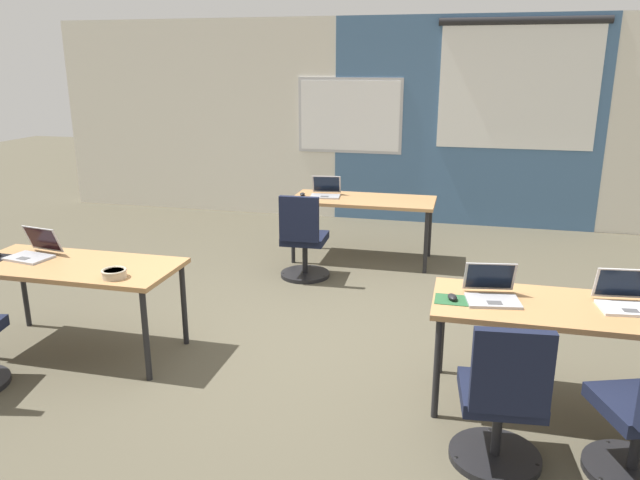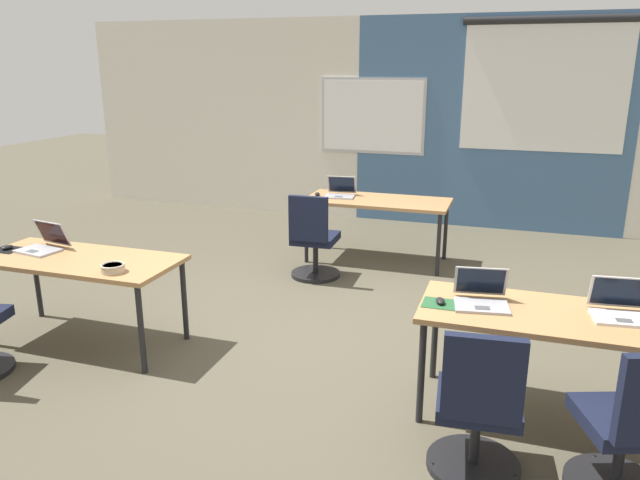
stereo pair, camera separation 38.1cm
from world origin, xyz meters
name	(u,v)px [view 2 (the right image)]	position (x,y,z in m)	size (l,w,h in m)	color
ground_plane	(314,340)	(0.00, 0.00, 0.00)	(24.00, 24.00, 0.00)	#4C4738
back_wall_assembly	(414,121)	(0.04, 4.19, 1.41)	(10.00, 0.27, 2.80)	silver
desk_near_left	(79,265)	(-1.75, -0.60, 0.66)	(1.60, 0.70, 0.72)	#A37547
desk_near_right	(552,322)	(1.75, -0.60, 0.66)	(1.60, 0.70, 0.72)	#A37547
desk_far_center	(377,205)	(0.00, 2.20, 0.66)	(1.60, 0.70, 0.72)	#A37547
laptop_near_right_end	(620,309)	(2.13, -0.53, 0.77)	(0.36, 0.33, 0.23)	silver
chair_near_right_end	(631,436)	(2.13, -1.28, 0.38)	(0.56, 0.61, 0.92)	black
laptop_near_right_inner	(481,297)	(1.32, -0.59, 0.77)	(0.38, 0.36, 0.22)	#9E9EA3
mousepad_near_right_inner	(440,304)	(1.07, -0.67, 0.72)	(0.22, 0.19, 0.00)	#23512D
mouse_near_right_inner	(440,301)	(1.07, -0.67, 0.74)	(0.08, 0.11, 0.03)	black
chair_near_right_inner	(478,416)	(1.38, -1.33, 0.38)	(0.52, 0.56, 0.92)	black
laptop_near_left_end	(43,244)	(-2.16, -0.52, 0.77)	(0.38, 0.36, 0.22)	#9E9EA3
mousepad_near_left_end	(8,250)	(-2.44, -0.61, 0.72)	(0.22, 0.19, 0.00)	black
mouse_near_left_end	(7,247)	(-2.44, -0.61, 0.74)	(0.07, 0.11, 0.03)	black
laptop_far_left	(340,192)	(-0.44, 2.23, 0.77)	(0.37, 0.36, 0.22)	#9E9EA3
mouse_far_left	(317,194)	(-0.71, 2.20, 0.74)	(0.07, 0.11, 0.03)	black
chair_far_left	(314,244)	(-0.49, 1.42, 0.38)	(0.52, 0.55, 0.92)	black
snack_bowl	(113,268)	(-1.28, -0.80, 0.76)	(0.18, 0.18, 0.06)	tan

